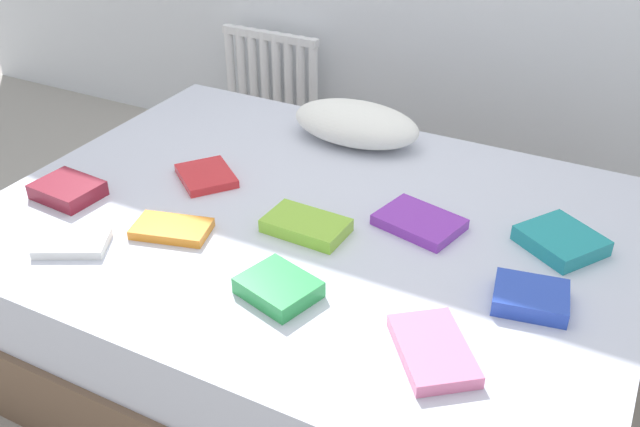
# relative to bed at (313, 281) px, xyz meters

# --- Properties ---
(ground_plane) EXTENTS (8.00, 8.00, 0.00)m
(ground_plane) POSITION_rel_bed_xyz_m (0.00, 0.00, -0.25)
(ground_plane) COLOR #9E998E
(bed) EXTENTS (2.00, 1.50, 0.50)m
(bed) POSITION_rel_bed_xyz_m (0.00, 0.00, 0.00)
(bed) COLOR brown
(bed) RESTS_ON ground
(radiator) EXTENTS (0.52, 0.04, 0.50)m
(radiator) POSITION_rel_bed_xyz_m (-0.88, 1.20, 0.12)
(radiator) COLOR white
(radiator) RESTS_ON ground
(pillow) EXTENTS (0.48, 0.27, 0.14)m
(pillow) POSITION_rel_bed_xyz_m (-0.10, 0.54, 0.33)
(pillow) COLOR white
(pillow) RESTS_ON bed
(textbook_orange) EXTENTS (0.25, 0.18, 0.03)m
(textbook_orange) POSITION_rel_bed_xyz_m (-0.32, -0.28, 0.27)
(textbook_orange) COLOR orange
(textbook_orange) RESTS_ON bed
(textbook_pink) EXTENTS (0.27, 0.29, 0.03)m
(textbook_pink) POSITION_rel_bed_xyz_m (0.54, -0.42, 0.27)
(textbook_pink) COLOR pink
(textbook_pink) RESTS_ON bed
(textbook_maroon) EXTENTS (0.21, 0.17, 0.05)m
(textbook_maroon) POSITION_rel_bed_xyz_m (-0.75, -0.26, 0.28)
(textbook_maroon) COLOR maroon
(textbook_maroon) RESTS_ON bed
(textbook_lime) EXTENTS (0.25, 0.16, 0.04)m
(textbook_lime) POSITION_rel_bed_xyz_m (0.03, -0.09, 0.27)
(textbook_lime) COLOR #8CC638
(textbook_lime) RESTS_ON bed
(textbook_red) EXTENTS (0.26, 0.26, 0.03)m
(textbook_red) POSITION_rel_bed_xyz_m (-0.42, 0.04, 0.27)
(textbook_red) COLOR red
(textbook_red) RESTS_ON bed
(textbook_purple) EXTENTS (0.27, 0.23, 0.03)m
(textbook_purple) POSITION_rel_bed_xyz_m (0.31, 0.09, 0.27)
(textbook_purple) COLOR purple
(textbook_purple) RESTS_ON bed
(textbook_blue) EXTENTS (0.21, 0.18, 0.05)m
(textbook_blue) POSITION_rel_bed_xyz_m (0.70, -0.12, 0.28)
(textbook_blue) COLOR #2847B7
(textbook_blue) RESTS_ON bed
(textbook_green) EXTENTS (0.23, 0.20, 0.05)m
(textbook_green) POSITION_rel_bed_xyz_m (0.11, -0.39, 0.28)
(textbook_green) COLOR green
(textbook_green) RESTS_ON bed
(textbook_teal) EXTENTS (0.28, 0.27, 0.05)m
(textbook_teal) POSITION_rel_bed_xyz_m (0.71, 0.18, 0.28)
(textbook_teal) COLOR teal
(textbook_teal) RESTS_ON bed
(textbook_white) EXTENTS (0.24, 0.21, 0.03)m
(textbook_white) POSITION_rel_bed_xyz_m (-0.53, -0.47, 0.27)
(textbook_white) COLOR white
(textbook_white) RESTS_ON bed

